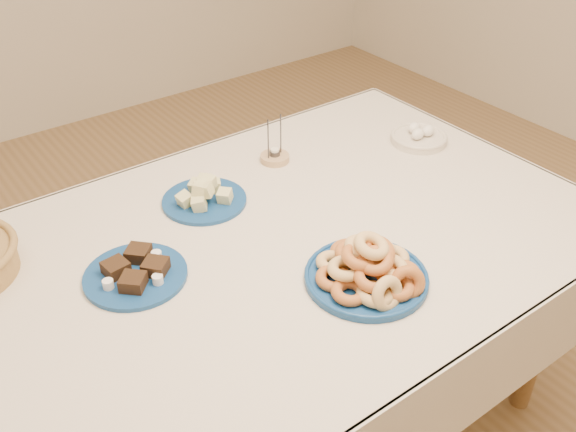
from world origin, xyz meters
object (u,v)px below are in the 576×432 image
Objects in this scene: egg_bowl at (419,137)px; donut_platter at (369,270)px; melon_plate at (204,196)px; dining_table at (277,271)px; candle_holder at (275,157)px; brownie_plate at (136,273)px.

donut_platter is at bearing -145.27° from egg_bowl.
dining_table is at bearing -76.54° from melon_plate.
donut_platter reaches higher than egg_bowl.
donut_platter reaches higher than dining_table.
melon_plate reaches higher than dining_table.
egg_bowl is at bearing -21.82° from candle_holder.
donut_platter is 0.73m from egg_bowl.
brownie_plate is 0.63m from candle_holder.
candle_holder reaches higher than egg_bowl.
melon_plate is at bearing 171.99° from egg_bowl.
egg_bowl is at bearing -8.01° from melon_plate.
egg_bowl is (0.44, -0.18, 0.01)m from candle_holder.
egg_bowl is (0.67, 0.15, 0.13)m from dining_table.
dining_table is 0.31m from donut_platter.
brownie_plate is 2.17× the size of candle_holder.
melon_plate is at bearing 104.71° from donut_platter.
candle_holder reaches higher than dining_table.
melon_plate is 0.34m from brownie_plate.
brownie_plate is 1.58× the size of egg_bowl.
brownie_plate is at bearing 141.69° from donut_platter.
melon_plate is at bearing 103.46° from dining_table.
brownie_plate is (-0.35, 0.08, 0.12)m from dining_table.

